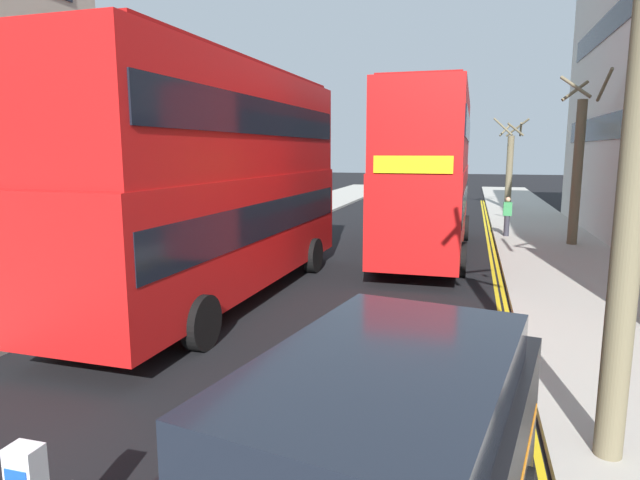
% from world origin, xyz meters
% --- Properties ---
extents(sidewalk_right, '(4.00, 80.00, 0.14)m').
position_xyz_m(sidewalk_right, '(6.50, 16.00, 0.07)').
color(sidewalk_right, '#ADA89E').
rests_on(sidewalk_right, ground).
extents(sidewalk_left, '(4.00, 80.00, 0.14)m').
position_xyz_m(sidewalk_left, '(-6.50, 16.00, 0.07)').
color(sidewalk_left, '#ADA89E').
rests_on(sidewalk_left, ground).
extents(kerb_line_outer, '(0.10, 56.00, 0.01)m').
position_xyz_m(kerb_line_outer, '(4.40, 14.00, 0.00)').
color(kerb_line_outer, yellow).
rests_on(kerb_line_outer, ground).
extents(kerb_line_inner, '(0.10, 56.00, 0.01)m').
position_xyz_m(kerb_line_inner, '(4.24, 14.00, 0.00)').
color(kerb_line_inner, yellow).
rests_on(kerb_line_inner, ground).
extents(double_decker_bus_away, '(2.99, 10.86, 5.64)m').
position_xyz_m(double_decker_bus_away, '(-2.34, 12.30, 3.03)').
color(double_decker_bus_away, red).
rests_on(double_decker_bus_away, ground).
extents(double_decker_bus_oncoming, '(2.82, 10.82, 5.64)m').
position_xyz_m(double_decker_bus_oncoming, '(2.05, 19.58, 3.03)').
color(double_decker_bus_oncoming, red).
rests_on(double_decker_bus_oncoming, ground).
extents(pedestrian_far, '(0.34, 0.22, 1.62)m').
position_xyz_m(pedestrian_far, '(4.97, 23.69, 0.99)').
color(pedestrian_far, '#2D2D38').
rests_on(pedestrian_far, sidewalk_right).
extents(street_tree_near, '(2.14, 2.15, 5.49)m').
position_xyz_m(street_tree_near, '(5.69, 35.32, 2.69)').
color(street_tree_near, '#6B6047').
rests_on(street_tree_near, sidewalk_right).
extents(street_tree_mid, '(1.68, 1.65, 6.37)m').
position_xyz_m(street_tree_mid, '(7.27, 22.35, 3.07)').
color(street_tree_mid, '#6B6047').
rests_on(street_tree_mid, sidewalk_right).
extents(street_tree_distant, '(1.99, 2.02, 6.96)m').
position_xyz_m(street_tree_distant, '(5.14, 6.86, 3.61)').
color(street_tree_distant, '#6B6047').
rests_on(street_tree_distant, sidewalk_right).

